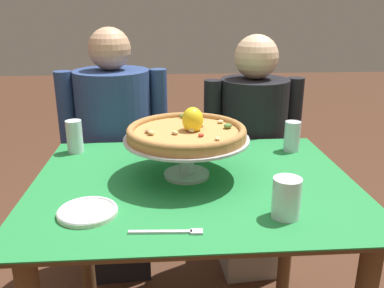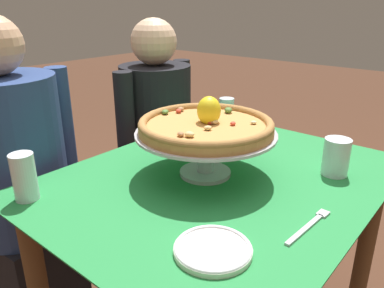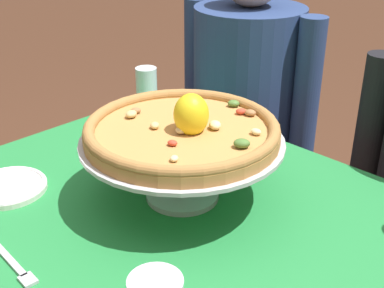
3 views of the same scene
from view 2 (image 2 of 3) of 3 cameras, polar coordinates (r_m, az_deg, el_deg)
name	(u,v)px [view 2 (image 2 of 3)]	position (r m, az deg, el deg)	size (l,w,h in m)	color
dining_table	(220,213)	(1.21, 4.22, -10.41)	(1.06, 0.84, 0.76)	brown
pizza_stand	(206,142)	(1.11, 2.08, 0.31)	(0.42, 0.42, 0.14)	#B7B7C1
pizza	(206,125)	(1.10, 2.13, 2.96)	(0.39, 0.39, 0.10)	#BC8447
water_glass_back_left	(25,180)	(1.09, -23.98, -5.00)	(0.06, 0.06, 0.13)	silver
water_glass_front_right	(336,159)	(1.22, 20.92, -2.18)	(0.08, 0.08, 0.11)	silver
water_glass_back_right	(226,114)	(1.59, 5.22, 4.58)	(0.06, 0.06, 0.12)	silver
side_plate	(213,249)	(0.82, 3.18, -15.57)	(0.17, 0.17, 0.02)	silver
dinner_fork	(310,225)	(0.95, 17.45, -11.56)	(0.19, 0.03, 0.01)	#B7B7C1
diner_left	(20,197)	(1.49, -24.60, -7.34)	(0.51, 0.38, 1.22)	black
diner_right	(158,154)	(1.81, -5.21, -1.56)	(0.48, 0.34, 1.19)	gray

